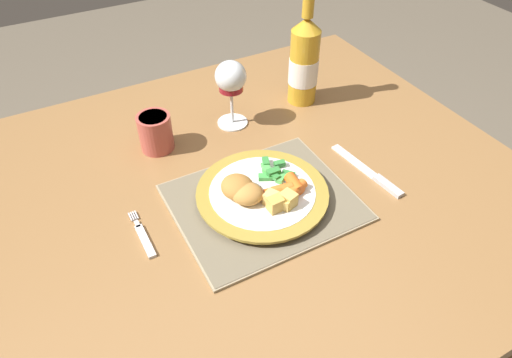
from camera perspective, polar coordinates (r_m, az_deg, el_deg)
dining_table at (r=0.98m, az=-1.75°, el=-5.00°), size 1.17×0.98×0.74m
placemat at (r=0.88m, az=0.92°, el=-2.91°), size 0.34×0.28×0.01m
dinner_plate at (r=0.88m, az=0.79°, el=-1.90°), size 0.26×0.26×0.02m
breaded_croquettes at (r=0.85m, az=-1.82°, el=-1.35°), size 0.08×0.10×0.04m
green_beans_pile at (r=0.90m, az=2.14°, el=0.92°), size 0.07×0.08×0.02m
glazed_carrots at (r=0.86m, az=3.98°, el=-1.18°), size 0.09×0.06×0.02m
fork at (r=0.85m, az=-13.90°, el=-7.07°), size 0.02×0.12×0.01m
table_knife at (r=0.97m, az=14.29°, el=0.59°), size 0.04×0.20×0.01m
wine_glass at (r=1.03m, az=-3.17°, el=12.23°), size 0.07×0.07×0.16m
bottle at (r=1.13m, az=6.02°, el=14.44°), size 0.07×0.07×0.29m
roast_potatoes at (r=0.84m, az=2.98°, el=-2.77°), size 0.06×0.05×0.03m
drinking_cup at (r=1.01m, az=-12.46°, el=5.81°), size 0.07×0.07×0.08m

